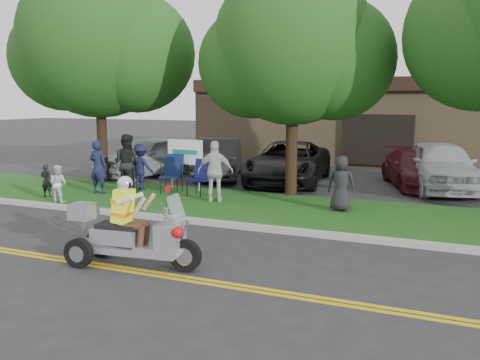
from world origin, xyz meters
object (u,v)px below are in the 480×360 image
at_px(spectator_adult_right, 215,171).
at_px(parked_car_right, 417,169).
at_px(parked_car_far_right, 440,166).
at_px(parked_car_left, 218,158).
at_px(parked_car_far_left, 150,156).
at_px(trike_scooter, 129,235).
at_px(spectator_adult_left, 98,167).
at_px(spectator_adult_mid, 127,163).
at_px(lawn_chair_b, 200,175).
at_px(parked_car_mid, 289,162).
at_px(lawn_chair_a, 173,171).

distance_m(spectator_adult_right, parked_car_right, 7.58).
relative_size(parked_car_right, parked_car_far_right, 0.90).
bearing_deg(parked_car_left, parked_car_far_left, 171.89).
distance_m(trike_scooter, spectator_adult_left, 7.24).
bearing_deg(trike_scooter, parked_car_far_right, 58.81).
height_order(spectator_adult_mid, parked_car_far_left, spectator_adult_mid).
distance_m(lawn_chair_b, spectator_adult_mid, 2.47).
relative_size(spectator_adult_mid, parked_car_right, 0.42).
distance_m(lawn_chair_b, parked_car_mid, 4.21).
bearing_deg(lawn_chair_b, spectator_adult_right, -32.05).
height_order(lawn_chair_a, parked_car_far_right, parked_car_far_right).
height_order(spectator_adult_mid, parked_car_far_right, spectator_adult_mid).
xyz_separation_m(parked_car_far_left, parked_car_far_right, (10.80, 1.04, 0.04)).
xyz_separation_m(lawn_chair_b, spectator_adult_left, (-3.09, -0.99, 0.22)).
distance_m(spectator_adult_mid, parked_car_mid, 5.90).
relative_size(parked_car_far_left, parked_car_right, 1.06).
bearing_deg(spectator_adult_left, parked_car_right, -149.01).
relative_size(spectator_adult_mid, parked_car_far_left, 0.39).
relative_size(spectator_adult_mid, parked_car_mid, 0.34).
bearing_deg(parked_car_far_left, spectator_adult_left, -62.20).
bearing_deg(lawn_chair_a, spectator_adult_left, -163.04).
relative_size(trike_scooter, parked_car_far_left, 0.55).
distance_m(spectator_adult_mid, parked_car_far_right, 10.37).
xyz_separation_m(parked_car_left, parked_car_right, (7.28, 0.86, -0.12)).
height_order(spectator_adult_left, parked_car_far_left, spectator_adult_left).
xyz_separation_m(spectator_adult_left, parked_car_left, (1.78, 4.98, -0.18)).
distance_m(lawn_chair_a, spectator_adult_left, 2.32).
height_order(spectator_adult_left, parked_car_far_right, spectator_adult_left).
relative_size(trike_scooter, parked_car_right, 0.58).
bearing_deg(lawn_chair_a, parked_car_right, 22.09).
bearing_deg(spectator_adult_left, parked_car_left, -111.53).
distance_m(spectator_adult_left, parked_car_mid, 6.77).
relative_size(parked_car_left, parked_car_far_right, 0.94).
relative_size(lawn_chair_a, spectator_adult_right, 0.68).
bearing_deg(spectator_adult_right, trike_scooter, 82.79).
bearing_deg(spectator_adult_left, parked_car_far_left, -79.44).
distance_m(lawn_chair_a, lawn_chair_b, 1.07).
relative_size(spectator_adult_right, parked_car_far_left, 0.38).
relative_size(spectator_adult_right, parked_car_far_right, 0.36).
bearing_deg(parked_car_mid, spectator_adult_mid, -139.29).
height_order(spectator_adult_mid, spectator_adult_right, spectator_adult_mid).
bearing_deg(spectator_adult_right, parked_car_mid, -115.47).
bearing_deg(spectator_adult_mid, parked_car_far_left, -70.24).
xyz_separation_m(trike_scooter, parked_car_right, (4.16, 11.15, 0.06)).
height_order(spectator_adult_right, parked_car_far_right, spectator_adult_right).
bearing_deg(trike_scooter, spectator_adult_mid, 119.24).
distance_m(spectator_adult_right, parked_car_mid, 4.71).
bearing_deg(spectator_adult_mid, spectator_adult_right, 170.82).
distance_m(trike_scooter, spectator_adult_right, 5.64).
height_order(trike_scooter, spectator_adult_mid, spectator_adult_mid).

